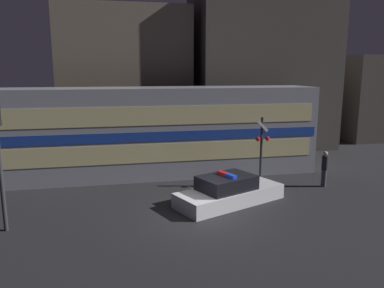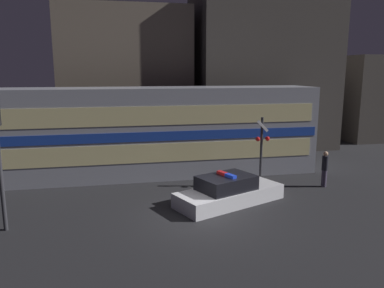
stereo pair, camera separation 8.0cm
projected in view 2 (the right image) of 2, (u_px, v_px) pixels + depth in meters
name	position (u px, v px, depth m)	size (l,w,h in m)	color
ground_plane	(203.00, 217.00, 14.01)	(120.00, 120.00, 0.00)	black
train	(162.00, 131.00, 19.55)	(16.11, 2.97, 4.57)	gray
police_car	(229.00, 192.00, 15.42)	(4.93, 3.40, 1.31)	silver
pedestrian	(325.00, 169.00, 17.57)	(0.29, 0.29, 1.71)	#3F384C
crossing_signal_near	(262.00, 148.00, 17.43)	(0.69, 0.29, 3.29)	#2D2D33
building_left	(126.00, 81.00, 25.15)	(8.44, 4.57, 9.44)	#726656
building_center	(261.00, 70.00, 26.80)	(9.57, 6.02, 10.91)	#47423D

